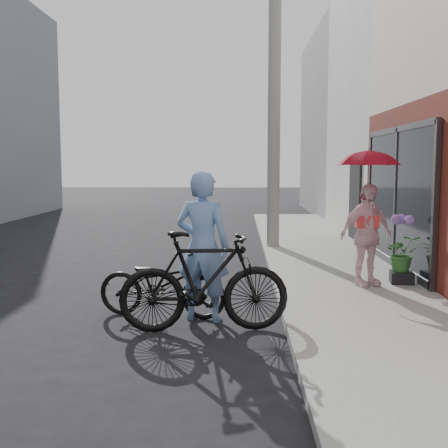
{
  "coord_description": "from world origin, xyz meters",
  "views": [
    {
      "loc": [
        0.33,
        -6.61,
        1.98
      ],
      "look_at": [
        0.11,
        1.49,
        1.1
      ],
      "focal_mm": 45.0,
      "sensor_mm": 36.0,
      "label": 1
    }
  ],
  "objects_px": {
    "officer": "(203,246)",
    "bike_left": "(162,283)",
    "bike_right": "(204,282)",
    "planter": "(402,277)",
    "utility_pole": "(274,94)",
    "kimono_woman": "(366,235)"
  },
  "relations": [
    {
      "from": "officer",
      "to": "bike_left",
      "type": "relative_size",
      "value": 1.12
    },
    {
      "from": "bike_left",
      "to": "bike_right",
      "type": "relative_size",
      "value": 0.85
    },
    {
      "from": "planter",
      "to": "bike_right",
      "type": "bearing_deg",
      "value": -143.0
    },
    {
      "from": "officer",
      "to": "bike_right",
      "type": "relative_size",
      "value": 0.95
    },
    {
      "from": "utility_pole",
      "to": "bike_right",
      "type": "relative_size",
      "value": 3.52
    },
    {
      "from": "bike_left",
      "to": "bike_right",
      "type": "xyz_separation_m",
      "value": [
        0.59,
        -0.62,
        0.16
      ]
    },
    {
      "from": "officer",
      "to": "bike_left",
      "type": "xyz_separation_m",
      "value": [
        -0.54,
        0.13,
        -0.5
      ]
    },
    {
      "from": "utility_pole",
      "to": "bike_right",
      "type": "height_order",
      "value": "utility_pole"
    },
    {
      "from": "utility_pole",
      "to": "planter",
      "type": "height_order",
      "value": "utility_pole"
    },
    {
      "from": "kimono_woman",
      "to": "planter",
      "type": "xyz_separation_m",
      "value": [
        0.61,
        0.21,
        -0.69
      ]
    },
    {
      "from": "bike_right",
      "to": "bike_left",
      "type": "bearing_deg",
      "value": 37.05
    },
    {
      "from": "utility_pole",
      "to": "planter",
      "type": "distance_m",
      "value": 5.43
    },
    {
      "from": "officer",
      "to": "kimono_woman",
      "type": "xyz_separation_m",
      "value": [
        2.38,
        1.52,
        -0.05
      ]
    },
    {
      "from": "officer",
      "to": "bike_left",
      "type": "distance_m",
      "value": 0.75
    },
    {
      "from": "planter",
      "to": "utility_pole",
      "type": "bearing_deg",
      "value": 114.22
    },
    {
      "from": "planter",
      "to": "officer",
      "type": "bearing_deg",
      "value": -149.98
    },
    {
      "from": "utility_pole",
      "to": "planter",
      "type": "bearing_deg",
      "value": -65.78
    },
    {
      "from": "bike_left",
      "to": "bike_right",
      "type": "distance_m",
      "value": 0.87
    },
    {
      "from": "utility_pole",
      "to": "planter",
      "type": "relative_size",
      "value": 20.35
    },
    {
      "from": "bike_right",
      "to": "kimono_woman",
      "type": "distance_m",
      "value": 3.1
    },
    {
      "from": "bike_right",
      "to": "officer",
      "type": "bearing_deg",
      "value": -0.76
    },
    {
      "from": "bike_right",
      "to": "kimono_woman",
      "type": "relative_size",
      "value": 1.28
    }
  ]
}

